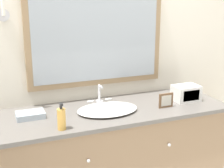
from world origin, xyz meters
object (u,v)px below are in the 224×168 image
Objects in this scene: sink_basin at (107,109)px; appliance_box at (186,93)px; soap_bottle at (61,119)px; picture_frame at (166,100)px.

appliance_box is at bearing -0.67° from sink_basin.
appliance_box is (1.08, 0.20, -0.01)m from soap_bottle.
appliance_box is 0.26m from picture_frame.
picture_frame is (0.84, 0.11, -0.02)m from soap_bottle.
soap_bottle reaches higher than picture_frame.
sink_basin is 3.86× the size of picture_frame.
appliance_box reaches higher than picture_frame.
soap_bottle is at bearing -169.79° from appliance_box.
soap_bottle is (-0.39, -0.20, 0.06)m from sink_basin.
soap_bottle reaches higher than sink_basin.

